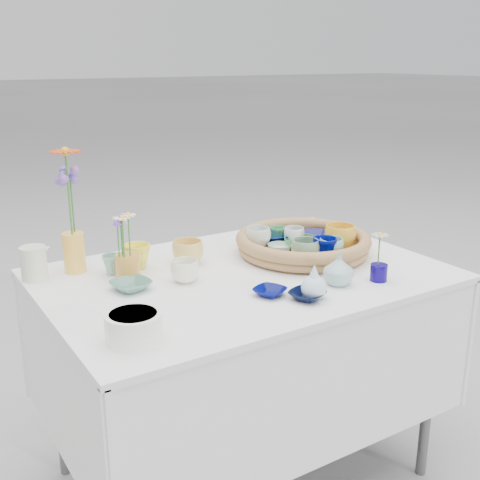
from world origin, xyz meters
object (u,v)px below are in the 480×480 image
bud_vase_seafoam (339,269)px  tall_vase_yellow (74,252)px  display_table (243,472)px  wicker_tray (303,244)px

bud_vase_seafoam → tall_vase_yellow: 0.84m
tall_vase_yellow → bud_vase_seafoam: bearing=-39.9°
display_table → wicker_tray: (0.28, 0.05, 0.80)m
display_table → tall_vase_yellow: size_ratio=9.69×
display_table → bud_vase_seafoam: 0.87m
display_table → wicker_tray: wicker_tray is taller
wicker_tray → bud_vase_seafoam: bud_vase_seafoam is taller
wicker_tray → tall_vase_yellow: bearing=161.4°
wicker_tray → tall_vase_yellow: 0.78m
wicker_tray → tall_vase_yellow: tall_vase_yellow is taller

